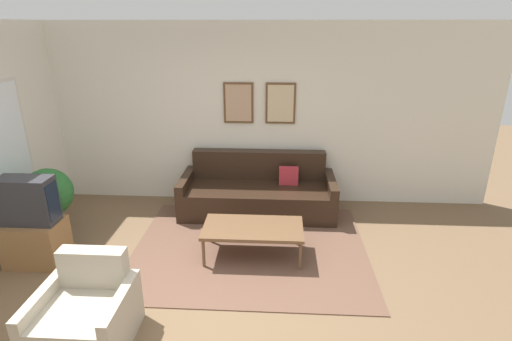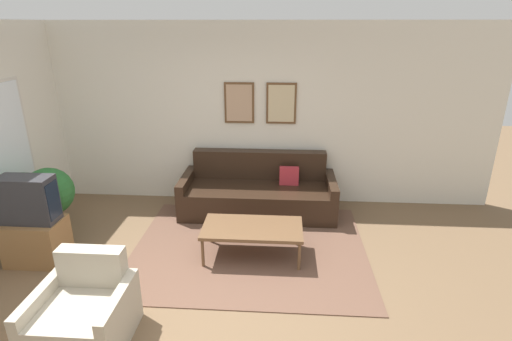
{
  "view_description": "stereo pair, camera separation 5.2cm",
  "coord_description": "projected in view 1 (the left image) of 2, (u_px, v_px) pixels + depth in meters",
  "views": [
    {
      "loc": [
        0.78,
        -3.13,
        2.66
      ],
      "look_at": [
        0.5,
        1.74,
        0.85
      ],
      "focal_mm": 28.0,
      "sensor_mm": 36.0,
      "label": 1
    },
    {
      "loc": [
        0.83,
        -3.13,
        2.66
      ],
      "look_at": [
        0.5,
        1.74,
        0.85
      ],
      "focal_mm": 28.0,
      "sensor_mm": 36.0,
      "label": 2
    }
  ],
  "objects": [
    {
      "name": "tv_stand",
      "position": [
        36.0,
        242.0,
        4.65
      ],
      "size": [
        0.64,
        0.44,
        0.52
      ],
      "color": "olive",
      "rests_on": "ground_plane"
    },
    {
      "name": "armchair",
      "position": [
        86.0,
        316.0,
        3.48
      ],
      "size": [
        0.78,
        0.76,
        0.76
      ],
      "rotation": [
        0.0,
        0.0,
        -0.2
      ],
      "color": "#B2A893",
      "rests_on": "ground_plane"
    },
    {
      "name": "potted_plant_tall",
      "position": [
        24.0,
        202.0,
        4.85
      ],
      "size": [
        0.59,
        0.59,
        0.97
      ],
      "color": "#935638",
      "rests_on": "ground_plane"
    },
    {
      "name": "ground_plane",
      "position": [
        195.0,
        313.0,
        3.9
      ],
      "size": [
        16.0,
        16.0,
        0.0
      ],
      "primitive_type": "plane",
      "color": "brown"
    },
    {
      "name": "potted_plant_by_window",
      "position": [
        48.0,
        194.0,
        5.16
      ],
      "size": [
        0.63,
        0.63,
        0.92
      ],
      "color": "beige",
      "rests_on": "ground_plane"
    },
    {
      "name": "couch",
      "position": [
        258.0,
        193.0,
        5.92
      ],
      "size": [
        2.24,
        0.9,
        0.85
      ],
      "color": "black",
      "rests_on": "ground_plane"
    },
    {
      "name": "wall_back",
      "position": [
        227.0,
        115.0,
        6.01
      ],
      "size": [
        8.0,
        0.09,
        2.7
      ],
      "color": "silver",
      "rests_on": "ground_plane"
    },
    {
      "name": "area_rug",
      "position": [
        250.0,
        248.0,
        5.01
      ],
      "size": [
        2.87,
        2.35,
        0.01
      ],
      "color": "brown",
      "rests_on": "ground_plane"
    },
    {
      "name": "tv",
      "position": [
        27.0,
        201.0,
        4.46
      ],
      "size": [
        0.61,
        0.28,
        0.54
      ],
      "color": "#2D2D33",
      "rests_on": "tv_stand"
    },
    {
      "name": "coffee_table",
      "position": [
        253.0,
        229.0,
        4.72
      ],
      "size": [
        1.18,
        0.62,
        0.4
      ],
      "color": "brown",
      "rests_on": "ground_plane"
    }
  ]
}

